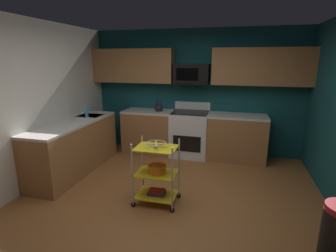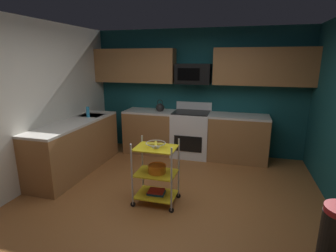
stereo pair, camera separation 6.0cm
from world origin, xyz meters
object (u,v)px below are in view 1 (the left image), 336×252
at_px(oven_range, 190,133).
at_px(mixing_bowl_large, 157,169).
at_px(book_stack, 157,192).
at_px(fruit_bowl, 156,144).
at_px(kettle, 159,108).
at_px(dish_soap_bottle, 86,112).
at_px(rolling_cart, 156,173).
at_px(microwave, 192,74).

bearing_deg(oven_range, mixing_bowl_large, -92.68).
bearing_deg(book_stack, fruit_bowl, -26.57).
bearing_deg(oven_range, kettle, -179.67).
bearing_deg(dish_soap_bottle, rolling_cart, -32.28).
bearing_deg(rolling_cart, mixing_bowl_large, -0.00).
height_order(rolling_cart, mixing_bowl_large, rolling_cart).
relative_size(microwave, mixing_bowl_large, 2.78).
xyz_separation_m(fruit_bowl, mixing_bowl_large, (0.02, 0.00, -0.36)).
relative_size(fruit_bowl, book_stack, 1.11).
bearing_deg(fruit_bowl, dish_soap_bottle, 147.72).
bearing_deg(microwave, oven_range, -89.74).
height_order(oven_range, book_stack, oven_range).
relative_size(microwave, fruit_bowl, 2.57).
xyz_separation_m(microwave, book_stack, (-0.11, -2.12, -1.54)).
distance_m(microwave, fruit_bowl, 2.28).
relative_size(oven_range, book_stack, 4.47).
bearing_deg(fruit_bowl, kettle, 105.64).
distance_m(microwave, mixing_bowl_large, 2.43).
relative_size(microwave, book_stack, 2.85).
bearing_deg(rolling_cart, dish_soap_bottle, 147.72).
relative_size(oven_range, microwave, 1.57).
relative_size(book_stack, dish_soap_bottle, 1.23).
distance_m(mixing_bowl_large, dish_soap_bottle, 2.09).
bearing_deg(dish_soap_bottle, microwave, 29.87).
distance_m(microwave, dish_soap_bottle, 2.20).
relative_size(mixing_bowl_large, kettle, 0.95).
height_order(fruit_bowl, mixing_bowl_large, fruit_bowl).
height_order(rolling_cart, book_stack, rolling_cart).
height_order(oven_range, rolling_cart, oven_range).
height_order(rolling_cart, dish_soap_bottle, dish_soap_bottle).
height_order(oven_range, fruit_bowl, oven_range).
bearing_deg(mixing_bowl_large, book_stack, 180.00).
relative_size(rolling_cart, book_stack, 3.72).
bearing_deg(rolling_cart, kettle, 105.64).
xyz_separation_m(oven_range, rolling_cart, (-0.11, -2.01, -0.02)).
height_order(mixing_bowl_large, dish_soap_bottle, dish_soap_bottle).
bearing_deg(dish_soap_bottle, fruit_bowl, -32.28).
distance_m(kettle, dish_soap_bottle, 1.47).
height_order(oven_range, dish_soap_bottle, dish_soap_bottle).
distance_m(fruit_bowl, dish_soap_bottle, 2.02).
distance_m(mixing_bowl_large, kettle, 2.15).
height_order(rolling_cart, fruit_bowl, rolling_cart).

